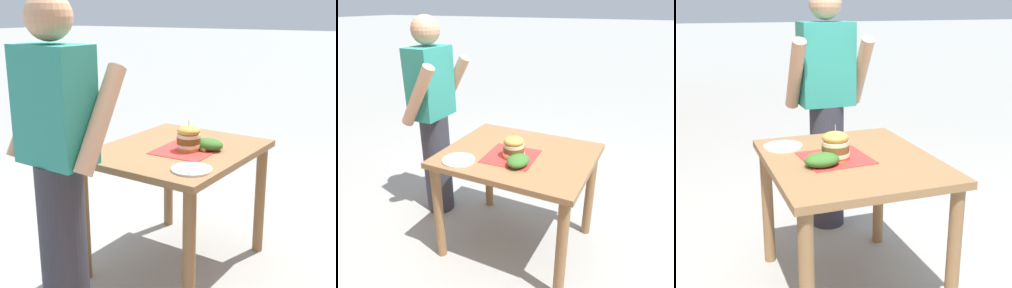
% 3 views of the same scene
% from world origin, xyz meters
% --- Properties ---
extents(ground_plane, '(80.00, 80.00, 0.00)m').
position_xyz_m(ground_plane, '(0.00, 0.00, 0.00)').
color(ground_plane, '#9E9E99').
extents(patio_table, '(0.87, 1.04, 0.79)m').
position_xyz_m(patio_table, '(0.00, 0.00, 0.65)').
color(patio_table, olive).
rests_on(patio_table, ground).
extents(serving_paper, '(0.36, 0.36, 0.00)m').
position_xyz_m(serving_paper, '(-0.08, 0.02, 0.79)').
color(serving_paper, red).
rests_on(serving_paper, patio_table).
extents(sandwich, '(0.15, 0.15, 0.19)m').
position_xyz_m(sandwich, '(-0.08, -0.00, 0.87)').
color(sandwich, gold).
rests_on(sandwich, serving_paper).
extents(pickle_spear, '(0.08, 0.06, 0.02)m').
position_xyz_m(pickle_spear, '(-0.16, -0.03, 0.80)').
color(pickle_spear, '#8EA83D').
rests_on(pickle_spear, serving_paper).
extents(side_plate_with_forks, '(0.22, 0.22, 0.02)m').
position_xyz_m(side_plate_with_forks, '(-0.29, 0.31, 0.80)').
color(side_plate_with_forks, white).
rests_on(side_plate_with_forks, patio_table).
extents(side_salad, '(0.18, 0.14, 0.07)m').
position_xyz_m(side_salad, '(-0.18, -0.08, 0.82)').
color(side_salad, '#386B28').
rests_on(side_salad, patio_table).
extents(diner_across_table, '(0.55, 0.35, 1.69)m').
position_xyz_m(diner_across_table, '(0.14, 0.84, 0.88)').
color(diner_across_table, '#33333D').
rests_on(diner_across_table, ground).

